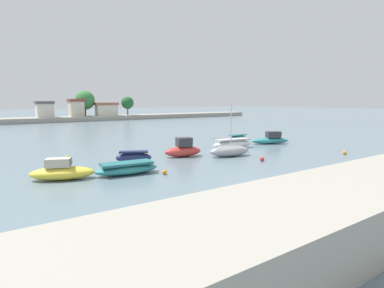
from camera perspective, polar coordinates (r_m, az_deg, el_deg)
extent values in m
plane|color=slate|center=(20.83, 15.18, -8.10)|extent=(400.00, 400.00, 0.00)
cube|color=#9E998C|center=(17.36, 31.00, -8.50)|extent=(78.09, 5.02, 2.22)
ellipsoid|color=yellow|center=(24.19, -23.15, -5.04)|extent=(4.85, 3.31, 0.95)
cube|color=#BCB2A3|center=(24.08, -23.78, -3.21)|extent=(1.95, 1.57, 0.63)
cube|color=black|center=(23.91, -21.79, -3.02)|extent=(0.41, 0.88, 0.44)
ellipsoid|color=teal|center=(24.38, -12.10, -4.66)|extent=(5.12, 2.28, 0.78)
cube|color=#226367|center=(24.28, -12.13, -3.57)|extent=(4.10, 1.89, 0.18)
ellipsoid|color=navy|center=(28.64, -10.88, -2.54)|extent=(3.38, 2.30, 0.94)
cube|color=#161E41|center=(28.54, -10.91, -1.47)|extent=(2.72, 1.88, 0.15)
ellipsoid|color=#C63833|center=(31.18, -1.70, -1.41)|extent=(4.12, 2.19, 1.06)
cube|color=#333338|center=(31.07, -1.52, 0.39)|extent=(1.69, 1.36, 0.90)
cube|color=black|center=(31.34, -0.24, 0.62)|extent=(0.27, 0.97, 0.63)
ellipsoid|color=#9E9EA3|center=(31.58, 7.05, -1.31)|extent=(4.68, 2.42, 1.10)
cylinder|color=silver|center=(31.31, 7.32, 3.67)|extent=(0.10, 0.10, 4.40)
cylinder|color=#B7B7BC|center=(30.87, 5.35, 1.09)|extent=(2.13, 0.51, 0.08)
ellipsoid|color=white|center=(36.88, 7.63, -0.03)|extent=(5.50, 2.28, 0.99)
cube|color=#AFAFAF|center=(36.80, 7.65, 0.85)|extent=(4.41, 1.89, 0.16)
ellipsoid|color=teal|center=(42.19, 8.56, 0.95)|extent=(3.38, 1.30, 0.95)
cube|color=#226367|center=(42.12, 8.57, 1.67)|extent=(2.71, 1.08, 0.12)
ellipsoid|color=teal|center=(41.63, 14.39, 0.61)|extent=(5.26, 3.51, 0.83)
cube|color=#333338|center=(41.71, 14.99, 1.73)|extent=(2.11, 1.79, 0.81)
cube|color=black|center=(42.07, 16.12, 1.86)|extent=(0.51, 0.95, 0.57)
sphere|color=red|center=(29.61, 13.00, -2.76)|extent=(0.43, 0.43, 0.43)
sphere|color=yellow|center=(33.24, -22.22, -2.11)|extent=(0.28, 0.28, 0.28)
sphere|color=orange|center=(23.90, -5.16, -5.26)|extent=(0.38, 0.38, 0.38)
sphere|color=orange|center=(36.30, 26.73, -1.45)|extent=(0.40, 0.40, 0.40)
sphere|color=yellow|center=(32.73, -8.52, -1.76)|extent=(0.25, 0.25, 0.25)
cube|color=gray|center=(89.00, -24.23, 4.23)|extent=(127.73, 8.16, 1.29)
cube|color=beige|center=(88.94, -25.91, 5.67)|extent=(3.99, 4.27, 3.50)
cube|color=#565156|center=(88.90, -26.00, 7.02)|extent=(4.39, 4.70, 0.70)
cube|color=beige|center=(90.29, -20.89, 6.16)|extent=(3.57, 3.90, 4.06)
cube|color=brown|center=(90.26, -20.97, 7.67)|extent=(3.92, 4.29, 0.70)
cube|color=beige|center=(92.03, -15.75, 6.10)|extent=(5.79, 3.10, 3.04)
cube|color=#995B42|center=(91.98, -15.80, 7.26)|extent=(6.37, 3.41, 0.70)
cylinder|color=brown|center=(93.79, -11.96, 6.00)|extent=(0.36, 0.36, 2.18)
sphere|color=#235B2D|center=(93.73, -12.01, 7.57)|extent=(3.69, 3.69, 3.69)
cylinder|color=brown|center=(92.18, -19.34, 5.71)|extent=(0.36, 0.36, 2.27)
sphere|color=#387A3D|center=(92.12, -19.44, 7.76)|extent=(5.42, 5.42, 5.42)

